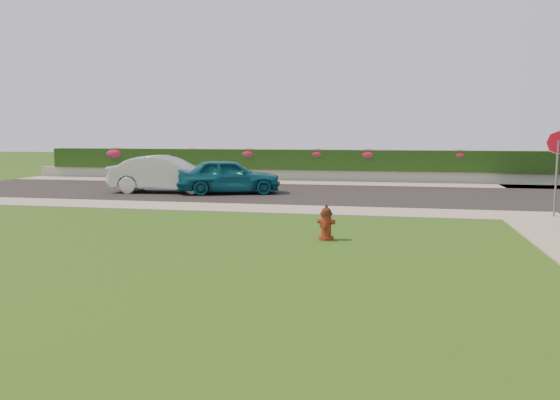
% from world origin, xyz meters
% --- Properties ---
extents(ground, '(120.00, 120.00, 0.00)m').
position_xyz_m(ground, '(0.00, 0.00, 0.00)').
color(ground, black).
rests_on(ground, ground).
extents(street_far, '(26.00, 8.00, 0.04)m').
position_xyz_m(street_far, '(-5.00, 14.00, 0.02)').
color(street_far, black).
rests_on(street_far, ground).
extents(sidewalk_far, '(24.00, 2.00, 0.04)m').
position_xyz_m(sidewalk_far, '(-6.00, 9.00, 0.02)').
color(sidewalk_far, gray).
rests_on(sidewalk_far, ground).
extents(curb_corner, '(2.00, 2.00, 0.04)m').
position_xyz_m(curb_corner, '(7.00, 9.00, 0.02)').
color(curb_corner, gray).
rests_on(curb_corner, ground).
extents(sidewalk_beyond, '(34.00, 2.00, 0.04)m').
position_xyz_m(sidewalk_beyond, '(-1.00, 19.00, 0.02)').
color(sidewalk_beyond, gray).
rests_on(sidewalk_beyond, ground).
extents(retaining_wall, '(34.00, 0.40, 0.60)m').
position_xyz_m(retaining_wall, '(-1.00, 20.50, 0.30)').
color(retaining_wall, gray).
rests_on(retaining_wall, ground).
extents(hedge, '(32.00, 0.90, 1.10)m').
position_xyz_m(hedge, '(-1.00, 20.60, 1.15)').
color(hedge, black).
rests_on(hedge, retaining_wall).
extents(fire_hydrant, '(0.45, 0.42, 0.85)m').
position_xyz_m(fire_hydrant, '(1.18, 4.05, 0.41)').
color(fire_hydrant, '#58220D').
rests_on(fire_hydrant, ground).
extents(sedan_teal, '(4.70, 3.09, 1.49)m').
position_xyz_m(sedan_teal, '(-4.07, 13.22, 0.78)').
color(sedan_teal, '#0C5161').
rests_on(sedan_teal, street_far).
extents(sedan_silver, '(4.93, 2.09, 1.58)m').
position_xyz_m(sedan_silver, '(-6.86, 13.09, 0.83)').
color(sedan_silver, '#B9BDC2').
rests_on(sedan_silver, street_far).
extents(stop_sign, '(0.73, 0.06, 2.68)m').
position_xyz_m(stop_sign, '(7.64, 8.94, 2.00)').
color(stop_sign, slate).
rests_on(stop_sign, ground).
extents(flower_clump_a, '(1.44, 0.92, 0.72)m').
position_xyz_m(flower_clump_a, '(-13.14, 20.50, 1.42)').
color(flower_clump_a, '#AB1D4A').
rests_on(flower_clump_a, hedge).
extents(flower_clump_b, '(1.08, 0.69, 0.54)m').
position_xyz_m(flower_clump_b, '(-8.49, 20.50, 1.49)').
color(flower_clump_b, '#AB1D4A').
rests_on(flower_clump_b, hedge).
extents(flower_clump_c, '(1.26, 0.81, 0.63)m').
position_xyz_m(flower_clump_c, '(-5.10, 20.50, 1.45)').
color(flower_clump_c, '#AB1D4A').
rests_on(flower_clump_c, hedge).
extents(flower_clump_d, '(1.21, 0.78, 0.60)m').
position_xyz_m(flower_clump_d, '(-1.26, 20.50, 1.46)').
color(flower_clump_d, '#AB1D4A').
rests_on(flower_clump_d, hedge).
extents(flower_clump_e, '(1.24, 0.80, 0.62)m').
position_xyz_m(flower_clump_e, '(1.46, 20.50, 1.45)').
color(flower_clump_e, '#AB1D4A').
rests_on(flower_clump_e, hedge).
extents(flower_clump_f, '(1.17, 0.75, 0.59)m').
position_xyz_m(flower_clump_f, '(6.12, 20.50, 1.47)').
color(flower_clump_f, '#AB1D4A').
rests_on(flower_clump_f, hedge).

